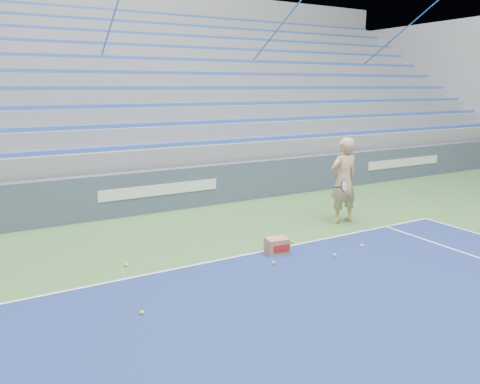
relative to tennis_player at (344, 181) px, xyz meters
name	(u,v)px	position (x,y,z in m)	size (l,w,h in m)	color
sponsor_barrier	(159,191)	(-3.48, 3.18, -0.48)	(30.00, 0.32, 1.10)	#3F4B60
bleachers	(101,111)	(-3.48, 8.89, 1.33)	(31.00, 9.15, 7.30)	gray
tennis_player	(344,181)	(0.00, 0.00, 0.00)	(0.99, 0.88, 2.05)	tan
ball_box	(277,246)	(-2.59, -1.04, -0.87)	(0.47, 0.39, 0.32)	#A4774F
tennis_ball_0	(335,255)	(-1.71, -1.75, -0.99)	(0.07, 0.07, 0.07)	#CEE92F
tennis_ball_1	(292,242)	(-1.95, -0.68, -0.99)	(0.07, 0.07, 0.07)	#CEE92F
tennis_ball_2	(126,265)	(-5.36, -0.25, -0.99)	(0.07, 0.07, 0.07)	#CEE92F
tennis_ball_3	(142,313)	(-5.69, -2.19, -0.99)	(0.07, 0.07, 0.07)	#CEE92F
tennis_ball_4	(362,246)	(-0.86, -1.59, -0.99)	(0.07, 0.07, 0.07)	#CEE92F
tennis_ball_5	(273,263)	(-2.96, -1.49, -0.99)	(0.07, 0.07, 0.07)	#CEE92F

